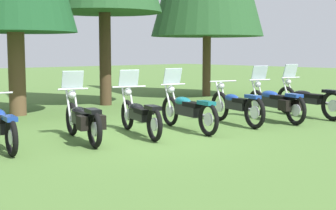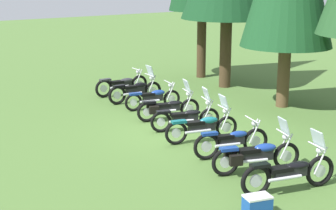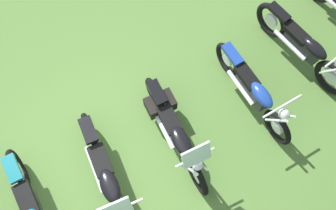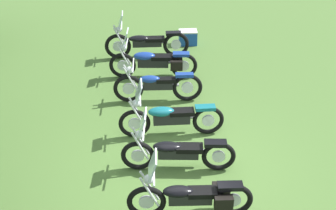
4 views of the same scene
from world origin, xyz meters
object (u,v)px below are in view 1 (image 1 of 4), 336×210
Objects in this scene: motorcycle_5 at (187,109)px; motorcycle_6 at (236,106)px; motorcycle_7 at (276,102)px; motorcycle_8 at (308,99)px; motorcycle_4 at (139,114)px; motorcycle_2 at (1,125)px; motorcycle_3 at (83,118)px.

motorcycle_6 is (1.48, -0.15, -0.03)m from motorcycle_5.
motorcycle_7 reaches higher than motorcycle_5.
motorcycle_8 reaches higher than motorcycle_6.
motorcycle_4 is 0.91× the size of motorcycle_8.
motorcycle_4 is at bearing 91.76° from motorcycle_5.
motorcycle_2 is 8.01m from motorcycle_8.
motorcycle_5 reaches higher than motorcycle_6.
motorcycle_6 reaches higher than motorcycle_2.
motorcycle_8 is at bearing -83.51° from motorcycle_6.
motorcycle_5 is at bearing 99.73° from motorcycle_6.
motorcycle_5 is at bearing -89.30° from motorcycle_2.
motorcycle_8 reaches higher than motorcycle_3.
motorcycle_3 reaches higher than motorcycle_2.
motorcycle_5 is 1.49m from motorcycle_6.
motorcycle_2 is at bearing 98.24° from motorcycle_7.
motorcycle_6 is at bearing -81.88° from motorcycle_3.
motorcycle_7 is 0.95× the size of motorcycle_8.
motorcycle_2 is 0.93× the size of motorcycle_5.
motorcycle_4 is at bearing -89.03° from motorcycle_2.
motorcycle_2 is 6.74m from motorcycle_7.
motorcycle_6 is 2.51m from motorcycle_8.
motorcycle_3 reaches higher than motorcycle_4.
motorcycle_8 is (7.91, -1.27, 0.04)m from motorcycle_2.
motorcycle_7 reaches higher than motorcycle_3.
motorcycle_3 is 0.89× the size of motorcycle_8.
motorcycle_8 reaches higher than motorcycle_4.
motorcycle_7 is (5.16, -0.79, 0.03)m from motorcycle_3.
motorcycle_8 is at bearing -87.83° from motorcycle_2.
motorcycle_4 is at bearing -80.77° from motorcycle_3.
motorcycle_2 is 0.99× the size of motorcycle_6.
motorcycle_8 reaches higher than motorcycle_7.
motorcycle_4 is (1.29, -0.15, -0.00)m from motorcycle_3.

